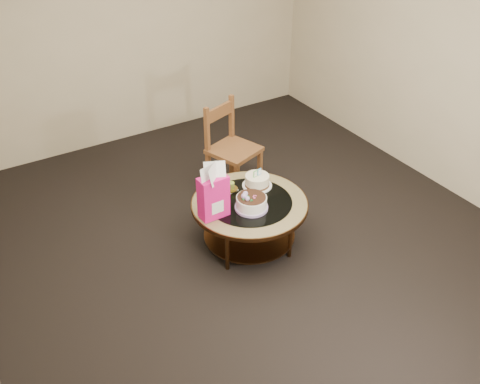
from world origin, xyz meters
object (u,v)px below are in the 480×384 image
coffee_table (249,209)px  decorated_cake (251,203)px  cream_cake (257,181)px  dining_chair (231,148)px  gift_bag (213,192)px

coffee_table → decorated_cake: (-0.05, -0.10, 0.13)m
cream_cake → dining_chair: 0.71m
decorated_cake → dining_chair: bearing=68.9°
cream_cake → dining_chair: (0.14, 0.69, -0.03)m
cream_cake → gift_bag: (-0.55, -0.19, 0.18)m
cream_cake → dining_chair: dining_chair is taller
coffee_table → dining_chair: 0.93m
coffee_table → gift_bag: 0.48m
coffee_table → cream_cake: size_ratio=3.79×
cream_cake → decorated_cake: bearing=-142.3°
decorated_cake → gift_bag: bearing=165.8°
coffee_table → decorated_cake: size_ratio=3.60×
coffee_table → decorated_cake: decorated_cake is taller
decorated_cake → cream_cake: (0.23, 0.27, -0.00)m
coffee_table → dining_chair: bearing=69.3°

